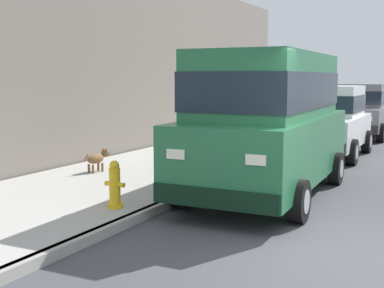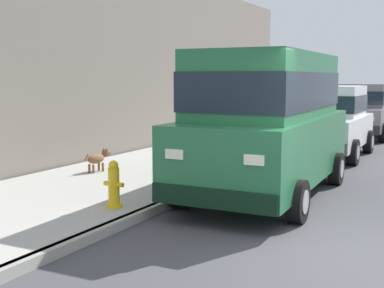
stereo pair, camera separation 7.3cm
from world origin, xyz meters
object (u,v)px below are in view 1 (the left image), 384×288
object	(u,v)px
car_green_van	(268,118)
car_white_hatchback	(328,120)
dog_brown	(98,158)
car_grey_hatchback	(361,110)
fire_hydrant	(115,186)

from	to	relation	value
car_green_van	car_white_hatchback	bearing A→B (deg)	90.99
car_green_van	dog_brown	bearing A→B (deg)	-177.50
car_grey_hatchback	dog_brown	xyz separation A→B (m)	(-3.59, -10.26, -0.55)
car_grey_hatchback	dog_brown	bearing A→B (deg)	-109.29
car_green_van	dog_brown	xyz separation A→B (m)	(-3.65, -0.16, -0.97)
car_white_hatchback	car_grey_hatchback	world-z (taller)	same
car_green_van	fire_hydrant	bearing A→B (deg)	-122.77
car_white_hatchback	car_grey_hatchback	xyz separation A→B (m)	(0.03, 4.91, 0.00)
dog_brown	car_grey_hatchback	bearing A→B (deg)	70.71
car_white_hatchback	car_green_van	bearing A→B (deg)	-89.01
car_green_van	car_white_hatchback	size ratio (longest dim) A/B	1.30
dog_brown	car_green_van	bearing A→B (deg)	2.50
car_grey_hatchback	car_green_van	bearing A→B (deg)	-89.65
car_white_hatchback	fire_hydrant	world-z (taller)	car_white_hatchback
dog_brown	fire_hydrant	xyz separation A→B (m)	(2.09, -2.27, 0.05)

